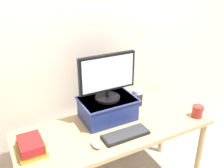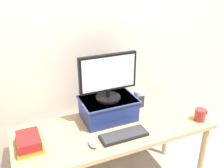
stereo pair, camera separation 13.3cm
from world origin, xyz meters
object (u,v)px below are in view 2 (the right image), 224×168
Objects in this scene: desk at (114,134)px; riser_box at (108,108)px; desk_speaker at (139,100)px; computer_mouse at (93,144)px; coffee_mug at (200,115)px; keyboard at (124,135)px; book_stack at (29,142)px; computer_monitor at (108,76)px.

desk is 0.22m from riser_box.
computer_mouse is at bearing -150.31° from desk_speaker.
riser_box is at bearing -177.80° from desk_speaker.
computer_mouse is 0.84× the size of coffee_mug.
coffee_mug is at bearing -16.31° from desk.
desk_speaker is (0.54, 0.31, 0.08)m from computer_mouse.
keyboard is 0.43m from desk_speaker.
book_stack is at bearing 167.73° from keyboard.
computer_monitor is 2.41× the size of desk_speaker.
computer_mouse is (-0.24, -0.30, -0.08)m from riser_box.
book_stack is (-0.67, -0.14, -0.05)m from riser_box.
desk is 12.77× the size of coffee_mug.
book_stack reaches higher than computer_mouse.
desk_speaker is at bearing 29.69° from computer_mouse.
computer_mouse is at bearing -20.19° from book_stack.
riser_box reaches higher than book_stack.
riser_box is 1.25× the size of keyboard.
book_stack is at bearing -167.90° from computer_monitor.
computer_mouse reaches higher than desk.
coffee_mug is at bearing -25.96° from computer_monitor.
keyboard is (0.01, -0.29, -0.38)m from computer_monitor.
riser_box reaches higher than coffee_mug.
riser_box is at bearing 90.00° from computer_monitor.
riser_box is at bearing 50.73° from computer_mouse.
desk_speaker reaches higher than computer_mouse.
desk is at bearing -93.86° from riser_box.
riser_box is 0.68m from book_stack.
desk_speaker is (0.29, 0.30, 0.09)m from keyboard.
book_stack is at bearing -167.78° from riser_box.
keyboard is (0.02, -0.16, 0.09)m from desk.
coffee_mug is at bearing -2.44° from computer_mouse.
keyboard is 3.53× the size of computer_mouse.
computer_mouse is at bearing -144.89° from desk.
computer_mouse is at bearing 177.56° from coffee_mug.
book_stack is at bearing 159.81° from computer_mouse.
riser_box is 0.77m from coffee_mug.
book_stack is 1.22× the size of desk_speaker.
riser_box is 3.69× the size of coffee_mug.
computer_monitor is 0.84m from coffee_mug.
computer_monitor is 0.53m from computer_mouse.
computer_mouse is at bearing -129.27° from riser_box.
coffee_mug is 0.53m from desk_speaker.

